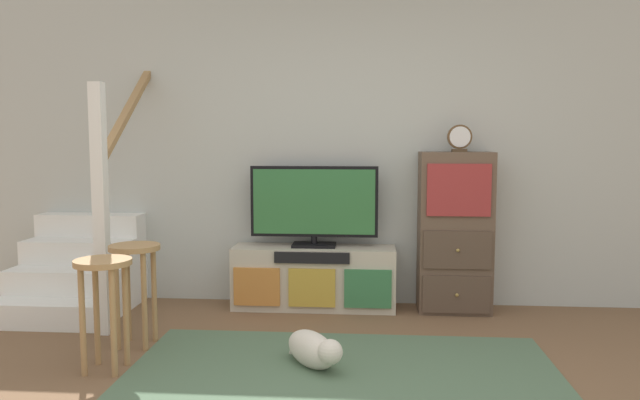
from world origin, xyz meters
TOP-DOWN VIEW (x-y plane):
  - back_wall at (0.00, 2.46)m, footprint 6.40×0.12m
  - area_rug at (0.00, 0.60)m, footprint 2.60×1.80m
  - media_console at (-0.30, 2.19)m, footprint 1.34×0.38m
  - television at (-0.30, 2.22)m, footprint 1.05×0.22m
  - side_cabinet at (0.85, 2.20)m, footprint 0.58×0.38m
  - desk_clock at (0.87, 2.19)m, footprint 0.19×0.08m
  - staircase at (-2.24, 2.20)m, footprint 1.00×1.36m
  - bar_stool_near at (-1.44, 0.72)m, footprint 0.34×0.34m
  - bar_stool_far at (-1.42, 1.18)m, footprint 0.34×0.34m
  - dog at (-0.18, 0.86)m, footprint 0.43×0.48m

SIDE VIEW (x-z plane):
  - area_rug at x=0.00m, z-range 0.00..0.01m
  - dog at x=-0.18m, z-range 0.00..0.23m
  - media_console at x=-0.30m, z-range 0.00..0.51m
  - staircase at x=-2.24m, z-range -0.73..1.47m
  - bar_stool_near at x=-1.44m, z-range 0.17..0.86m
  - bar_stool_far at x=-1.42m, z-range 0.17..0.87m
  - side_cabinet at x=0.85m, z-range 0.00..1.30m
  - television at x=-0.30m, z-range 0.54..1.21m
  - back_wall at x=0.00m, z-range 0.00..2.70m
  - desk_clock at x=0.87m, z-range 1.30..1.52m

